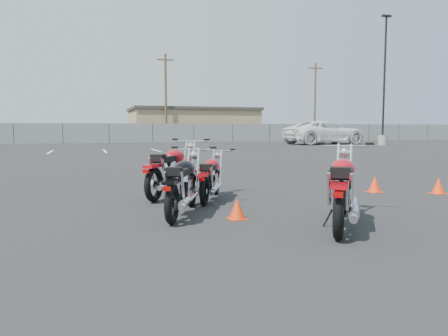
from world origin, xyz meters
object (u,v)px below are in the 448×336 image
object	(u,v)px
motorcycle_third_red	(211,177)
motorcycle_second_black	(183,185)
motorcycle_front_red	(172,170)
motorcycle_rear_red	(342,189)
white_van	(325,126)

from	to	relation	value
motorcycle_third_red	motorcycle_second_black	bearing A→B (deg)	-122.97
motorcycle_front_red	motorcycle_third_red	size ratio (longest dim) A/B	1.15
motorcycle_second_black	motorcycle_rear_red	bearing A→B (deg)	-37.52
motorcycle_front_red	motorcycle_rear_red	distance (m)	3.76
motorcycle_rear_red	white_van	xyz separation A→B (m)	(16.00, 27.60, 1.04)
motorcycle_second_black	motorcycle_third_red	distance (m)	1.47
motorcycle_front_red	white_van	xyz separation A→B (m)	(17.70, 24.24, 1.04)
motorcycle_front_red	motorcycle_rear_red	world-z (taller)	motorcycle_rear_red
motorcycle_front_red	motorcycle_second_black	xyz separation A→B (m)	(-0.18, -1.91, -0.04)
motorcycle_second_black	white_van	world-z (taller)	white_van
motorcycle_front_red	motorcycle_second_black	world-z (taller)	motorcycle_front_red
motorcycle_second_black	motorcycle_rear_red	world-z (taller)	motorcycle_rear_red
motorcycle_third_red	motorcycle_rear_red	xyz separation A→B (m)	(1.09, -2.68, 0.09)
motorcycle_rear_red	white_van	world-z (taller)	white_van
motorcycle_front_red	motorcycle_third_red	world-z (taller)	motorcycle_front_red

